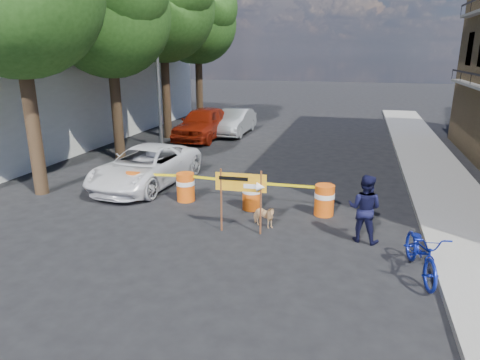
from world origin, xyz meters
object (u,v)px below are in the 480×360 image
Objects in this scene: barrel_mid_right at (252,194)px; dog at (263,216)px; barrel_mid_left at (186,186)px; barrel_far_left at (136,184)px; barrel_far_right at (324,199)px; detour_sign at (247,188)px; sedan_silver at (235,122)px; bicycle at (425,230)px; sedan_red at (203,123)px; pedestrian at (364,208)px; suv_white at (146,166)px.

barrel_mid_right is 1.41m from dog.
barrel_mid_left is at bearing 175.66° from barrel_mid_right.
barrel_far_left is 1.00× the size of barrel_mid_left.
barrel_far_left is 1.00× the size of barrel_far_right.
barrel_mid_left is 1.00× the size of barrel_mid_right.
barrel_far_left is at bearing 154.35° from detour_sign.
barrel_far_left is at bearing -89.08° from sedan_silver.
bicycle is (4.08, -1.13, -0.22)m from detour_sign.
sedan_silver is (-8.23, 14.38, -0.31)m from bicycle.
barrel_far_right is 2.00m from dog.
barrel_far_left is 8.67m from bicycle.
sedan_red is at bearing 126.74° from barrel_far_right.
pedestrian is at bearing 119.49° from bicycle.
bicycle is at bearing -18.78° from detour_sign.
bicycle is (8.18, -2.82, 0.54)m from barrel_far_left.
barrel_far_left is 0.18× the size of sedan_red.
barrel_mid_right is 0.53× the size of detour_sign.
suv_white is at bearing 168.57° from barrel_far_right.
barrel_mid_left is 2.31m from suv_white.
sedan_red is 1.17× the size of sedan_silver.
barrel_far_left is at bearing 96.79° from dog.
barrel_far_left is at bearing -179.03° from barrel_mid_right.
sedan_silver reaches higher than barrel_far_left.
detour_sign is 0.35× the size of suv_white.
barrel_far_left and barrel_mid_right have the same top height.
sedan_silver is at bearing -46.98° from pedestrian.
barrel_mid_right and barrel_far_right have the same top height.
barrel_mid_left is 11.45m from sedan_silver.
detour_sign is 5.47m from suv_white.
barrel_far_left is 9.92m from sedan_red.
barrel_far_right is at bearing -40.28° from pedestrian.
bicycle is 0.41× the size of suv_white.
suv_white is (-4.17, 1.35, 0.21)m from barrel_mid_right.
barrel_far_left is 7.15m from pedestrian.
sedan_red reaches higher than barrel_far_right.
barrel_mid_left is at bearing -80.96° from sedan_silver.
barrel_far_right is at bearing 117.58° from bicycle.
dog is (0.64, -1.25, -0.16)m from barrel_mid_right.
barrel_far_right is at bearing 2.04° from barrel_mid_right.
sedan_silver is (-7.05, 12.94, -0.15)m from pedestrian.
detour_sign reaches higher than barrel_far_right.
detour_sign is at bearing -71.91° from sedan_silver.
detour_sign is 12.73m from sedan_red.
barrel_mid_left and barrel_mid_right have the same top height.
sedan_silver is at bearing 90.22° from barrel_far_left.
barrel_mid_left is 1.00× the size of barrel_far_right.
sedan_red reaches higher than suv_white.
pedestrian is at bearing -51.92° from sedan_red.
barrel_far_right is 0.18× the size of suv_white.
bicycle is at bearing -21.29° from suv_white.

